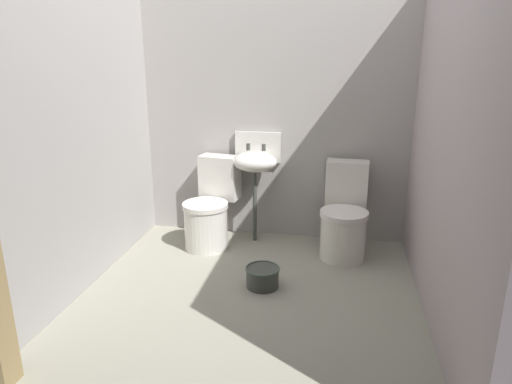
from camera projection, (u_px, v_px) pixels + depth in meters
ground_plane at (248, 303)px, 3.31m from camera, size 2.81×2.88×0.08m
wall_back at (275, 114)px, 4.17m from camera, size 2.81×0.10×2.29m
wall_left at (77, 131)px, 3.27m from camera, size 0.10×2.68×2.29m
wall_right at (450, 144)px, 2.84m from camera, size 0.10×2.68×2.29m
toilet_left at (210, 211)px, 4.13m from camera, size 0.49×0.65×0.78m
toilet_right at (344, 219)px, 3.93m from camera, size 0.42×0.61×0.78m
sink at (255, 161)px, 4.11m from camera, size 0.42×0.35×0.99m
bucket at (262, 276)px, 3.44m from camera, size 0.26×0.26×0.15m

